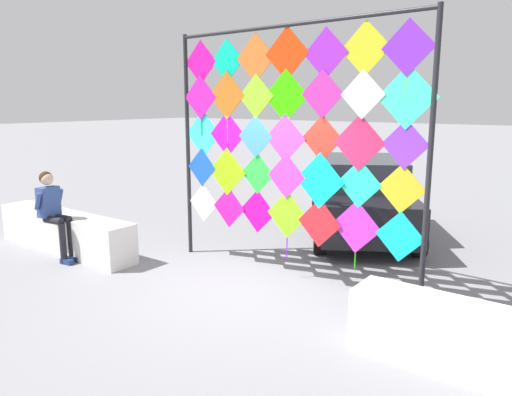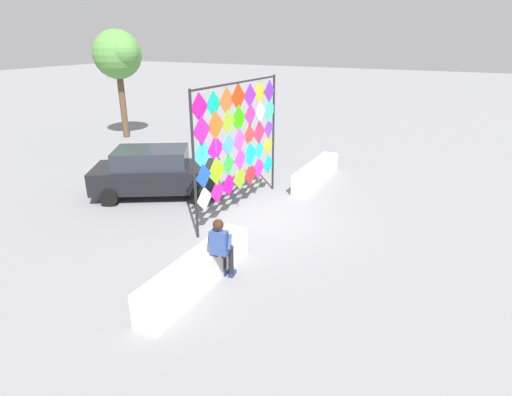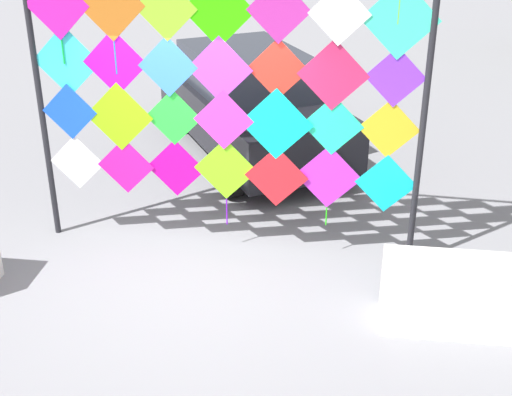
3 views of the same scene
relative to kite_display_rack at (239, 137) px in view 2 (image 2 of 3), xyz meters
name	(u,v)px [view 2 (image 2 of 3)]	position (x,y,z in m)	size (l,w,h in m)	color
ground	(259,218)	(-0.27, -0.78, -2.27)	(120.00, 120.00, 0.00)	gray
plaza_ledge_left	(197,272)	(-4.05, -1.22, -1.92)	(3.41, 0.59, 0.71)	silver
plaza_ledge_right	(316,173)	(3.51, -1.22, -1.92)	(3.41, 0.59, 0.71)	silver
kite_display_rack	(239,137)	(0.00, 0.00, 0.00)	(4.40, 0.27, 3.84)	#232328
seated_vendor	(222,245)	(-3.69, -1.62, -1.35)	(0.71, 0.54, 1.56)	black
parked_car	(156,172)	(-0.13, 3.09, -1.47)	(3.59, 4.42, 1.59)	black
tree_far_right	(117,56)	(5.83, 10.05, 1.80)	(2.36, 2.50, 5.31)	brown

